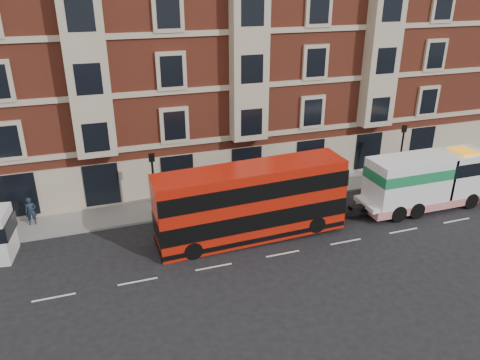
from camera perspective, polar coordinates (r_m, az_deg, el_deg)
name	(u,v)px	position (r m, az deg, el deg)	size (l,w,h in m)	color
ground	(283,254)	(26.49, 5.23, -8.95)	(120.00, 120.00, 0.00)	black
sidewalk	(239,198)	(32.56, -0.07, -2.16)	(90.00, 3.00, 0.15)	slate
victorian_terrace	(214,37)	(36.90, -3.24, 17.06)	(45.00, 12.00, 20.40)	brown
lamp_post_west	(154,182)	(29.08, -10.50, -0.20)	(0.35, 0.15, 4.35)	black
lamp_post_east	(401,150)	(35.97, 19.07, 3.53)	(0.35, 0.15, 4.35)	black
double_decker_bus	(251,201)	(26.81, 1.34, -2.63)	(11.03, 2.53, 4.47)	red
tow_truck	(424,181)	(32.80, 21.52, -0.10)	(8.83, 2.61, 3.68)	white
pedestrian	(31,211)	(31.34, -24.14, -3.50)	(0.64, 0.42, 1.76)	#1B2837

